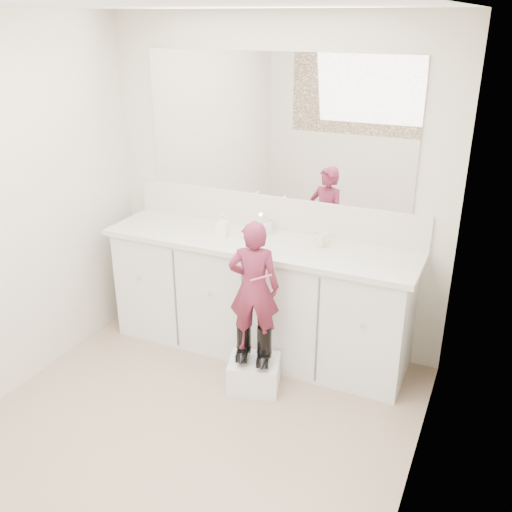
% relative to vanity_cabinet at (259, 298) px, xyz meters
% --- Properties ---
extents(floor, '(3.00, 3.00, 0.00)m').
position_rel_vanity_cabinet_xyz_m(floor, '(0.00, -1.23, -0.42)').
color(floor, '#8D745C').
rests_on(floor, ground).
extents(ceiling, '(3.00, 3.00, 0.00)m').
position_rel_vanity_cabinet_xyz_m(ceiling, '(0.00, -1.23, 1.97)').
color(ceiling, white).
rests_on(ceiling, wall_back).
extents(wall_back, '(2.60, 0.00, 2.60)m').
position_rel_vanity_cabinet_xyz_m(wall_back, '(0.00, 0.27, 0.77)').
color(wall_back, beige).
rests_on(wall_back, floor).
extents(wall_right, '(0.00, 3.00, 3.00)m').
position_rel_vanity_cabinet_xyz_m(wall_right, '(1.30, -1.23, 0.78)').
color(wall_right, beige).
rests_on(wall_right, floor).
extents(vanity_cabinet, '(2.20, 0.55, 0.85)m').
position_rel_vanity_cabinet_xyz_m(vanity_cabinet, '(0.00, 0.00, 0.00)').
color(vanity_cabinet, silver).
rests_on(vanity_cabinet, floor).
extents(countertop, '(2.28, 0.58, 0.04)m').
position_rel_vanity_cabinet_xyz_m(countertop, '(0.00, -0.01, 0.45)').
color(countertop, beige).
rests_on(countertop, vanity_cabinet).
extents(backsplash, '(2.28, 0.03, 0.25)m').
position_rel_vanity_cabinet_xyz_m(backsplash, '(0.00, 0.26, 0.59)').
color(backsplash, beige).
rests_on(backsplash, countertop).
extents(mirror, '(2.00, 0.02, 1.00)m').
position_rel_vanity_cabinet_xyz_m(mirror, '(0.00, 0.26, 1.22)').
color(mirror, white).
rests_on(mirror, wall_back).
extents(faucet, '(0.08, 0.08, 0.10)m').
position_rel_vanity_cabinet_xyz_m(faucet, '(0.00, 0.15, 0.52)').
color(faucet, silver).
rests_on(faucet, countertop).
extents(cup, '(0.12, 0.12, 0.10)m').
position_rel_vanity_cabinet_xyz_m(cup, '(0.43, 0.07, 0.51)').
color(cup, beige).
rests_on(cup, countertop).
extents(soap_bottle, '(0.08, 0.09, 0.17)m').
position_rel_vanity_cabinet_xyz_m(soap_bottle, '(-0.27, -0.04, 0.55)').
color(soap_bottle, white).
rests_on(soap_bottle, countertop).
extents(step_stool, '(0.40, 0.36, 0.21)m').
position_rel_vanity_cabinet_xyz_m(step_stool, '(0.18, -0.48, -0.32)').
color(step_stool, white).
rests_on(step_stool, floor).
extents(boot_left, '(0.15, 0.21, 0.28)m').
position_rel_vanity_cabinet_xyz_m(boot_left, '(0.10, -0.48, -0.07)').
color(boot_left, black).
rests_on(boot_left, step_stool).
extents(boot_right, '(0.15, 0.21, 0.28)m').
position_rel_vanity_cabinet_xyz_m(boot_right, '(0.25, -0.48, -0.07)').
color(boot_right, black).
rests_on(boot_right, step_stool).
extents(toddler, '(0.37, 0.30, 0.90)m').
position_rel_vanity_cabinet_xyz_m(toddler, '(0.18, -0.48, 0.34)').
color(toddler, '#AE355D').
rests_on(toddler, step_stool).
extents(toothbrush, '(0.13, 0.05, 0.06)m').
position_rel_vanity_cabinet_xyz_m(toothbrush, '(0.25, -0.52, 0.44)').
color(toothbrush, '#E35880').
rests_on(toothbrush, toddler).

